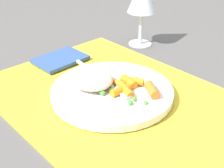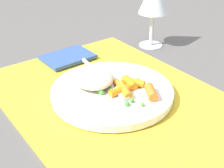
{
  "view_description": "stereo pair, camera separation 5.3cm",
  "coord_description": "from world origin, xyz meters",
  "px_view_note": "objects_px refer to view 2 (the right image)",
  "views": [
    {
      "loc": [
        0.38,
        -0.35,
        0.32
      ],
      "look_at": [
        0.0,
        0.0,
        0.03
      ],
      "focal_mm": 50.02,
      "sensor_mm": 36.0,
      "label": 1
    },
    {
      "loc": [
        0.41,
        -0.31,
        0.32
      ],
      "look_at": [
        0.0,
        0.0,
        0.03
      ],
      "focal_mm": 50.02,
      "sensor_mm": 36.0,
      "label": 2
    }
  ],
  "objects_px": {
    "carrot_portion": "(132,87)",
    "plate": "(112,92)",
    "napkin": "(68,57)",
    "rice_mound": "(91,77)",
    "fork": "(107,82)"
  },
  "relations": [
    {
      "from": "rice_mound",
      "to": "carrot_portion",
      "type": "xyz_separation_m",
      "value": [
        0.07,
        0.05,
        -0.01
      ]
    },
    {
      "from": "napkin",
      "to": "carrot_portion",
      "type": "bearing_deg",
      "value": 2.8
    },
    {
      "from": "rice_mound",
      "to": "fork",
      "type": "relative_size",
      "value": 0.5
    },
    {
      "from": "rice_mound",
      "to": "napkin",
      "type": "relative_size",
      "value": 0.83
    },
    {
      "from": "plate",
      "to": "carrot_portion",
      "type": "bearing_deg",
      "value": 40.28
    },
    {
      "from": "rice_mound",
      "to": "carrot_portion",
      "type": "bearing_deg",
      "value": 34.11
    },
    {
      "from": "napkin",
      "to": "rice_mound",
      "type": "bearing_deg",
      "value": -12.64
    },
    {
      "from": "plate",
      "to": "rice_mound",
      "type": "bearing_deg",
      "value": -151.24
    },
    {
      "from": "plate",
      "to": "napkin",
      "type": "distance_m",
      "value": 0.2
    },
    {
      "from": "plate",
      "to": "napkin",
      "type": "height_order",
      "value": "plate"
    },
    {
      "from": "carrot_portion",
      "to": "fork",
      "type": "xyz_separation_m",
      "value": [
        -0.05,
        -0.02,
        -0.0
      ]
    },
    {
      "from": "rice_mound",
      "to": "napkin",
      "type": "height_order",
      "value": "rice_mound"
    },
    {
      "from": "carrot_portion",
      "to": "plate",
      "type": "bearing_deg",
      "value": -139.72
    },
    {
      "from": "napkin",
      "to": "plate",
      "type": "bearing_deg",
      "value": -4.05
    },
    {
      "from": "fork",
      "to": "napkin",
      "type": "height_order",
      "value": "fork"
    }
  ]
}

